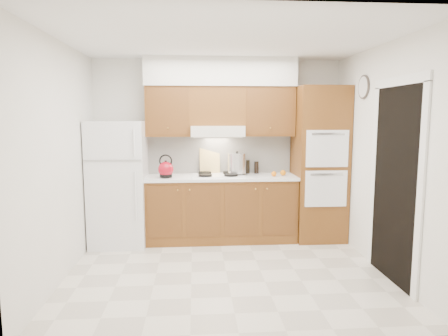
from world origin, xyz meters
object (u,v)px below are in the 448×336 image
object	(u,v)px
kettle	(166,169)
stock_pot	(237,163)
oven_cabinet	(319,164)
fridge	(119,183)

from	to	relation	value
kettle	stock_pot	distance (m)	1.03
oven_cabinet	kettle	world-z (taller)	oven_cabinet
fridge	oven_cabinet	bearing A→B (deg)	0.70
oven_cabinet	stock_pot	xyz separation A→B (m)	(-1.18, 0.09, 0.01)
fridge	stock_pot	size ratio (longest dim) A/B	6.19
oven_cabinet	fridge	bearing A→B (deg)	-179.30
fridge	kettle	bearing A→B (deg)	-5.68
stock_pot	oven_cabinet	bearing A→B (deg)	-4.45
oven_cabinet	kettle	size ratio (longest dim) A/B	10.28
stock_pot	fridge	bearing A→B (deg)	-175.64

